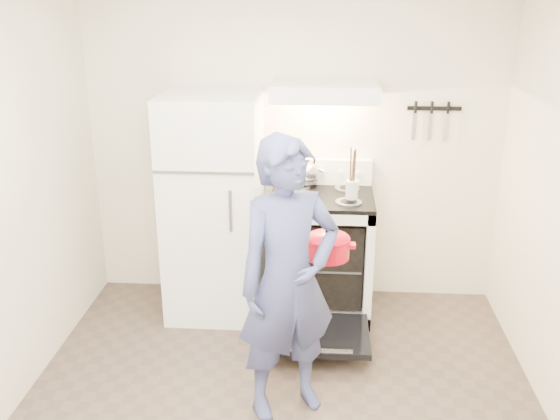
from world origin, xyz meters
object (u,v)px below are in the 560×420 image
object	(u,v)px
refrigerator	(214,206)
stove_body	(321,255)
person	(288,281)
tea_kettle	(308,170)
dutch_oven	(328,248)

from	to	relation	value
refrigerator	stove_body	distance (m)	0.90
person	refrigerator	bearing A→B (deg)	89.82
stove_body	tea_kettle	xyz separation A→B (m)	(-0.12, 0.21, 0.62)
stove_body	person	distance (m)	1.29
dutch_oven	tea_kettle	bearing A→B (deg)	97.87
refrigerator	tea_kettle	size ratio (longest dim) A/B	6.54
stove_body	person	bearing A→B (deg)	-98.43
tea_kettle	person	distance (m)	1.45
refrigerator	tea_kettle	distance (m)	0.77
refrigerator	person	distance (m)	1.35
stove_body	tea_kettle	distance (m)	0.66
tea_kettle	stove_body	bearing A→B (deg)	-61.26
refrigerator	person	xyz separation A→B (m)	(0.63, -1.19, -0.01)
refrigerator	tea_kettle	xyz separation A→B (m)	(0.69, 0.24, 0.23)
refrigerator	dutch_oven	bearing A→B (deg)	-46.28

